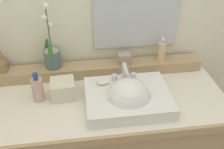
# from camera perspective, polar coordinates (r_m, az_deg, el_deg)

# --- Properties ---
(vanity_cabinet) EXTENTS (1.39, 0.62, 0.85)m
(vanity_cabinet) POSITION_cam_1_polar(r_m,az_deg,el_deg) (1.80, -1.82, -15.38)
(vanity_cabinet) COLOR tan
(vanity_cabinet) RESTS_ON ground
(back_ledge) EXTENTS (1.31, 0.12, 0.07)m
(back_ledge) POSITION_cam_1_polar(r_m,az_deg,el_deg) (1.68, -2.99, 1.16)
(back_ledge) COLOR tan
(back_ledge) RESTS_ON vanity_cabinet
(sink_basin) EXTENTS (0.45, 0.36, 0.28)m
(sink_basin) POSITION_cam_1_polar(r_m,az_deg,el_deg) (1.44, 3.46, -5.28)
(sink_basin) COLOR white
(sink_basin) RESTS_ON vanity_cabinet
(soap_bar) EXTENTS (0.07, 0.04, 0.02)m
(soap_bar) POSITION_cam_1_polar(r_m,az_deg,el_deg) (1.48, -2.00, -1.66)
(soap_bar) COLOR beige
(soap_bar) RESTS_ON sink_basin
(potted_plant) EXTENTS (0.10, 0.12, 0.40)m
(potted_plant) POSITION_cam_1_polar(r_m,az_deg,el_deg) (1.64, -12.70, 4.10)
(potted_plant) COLOR slate
(potted_plant) RESTS_ON back_ledge
(soap_dispenser) EXTENTS (0.05, 0.05, 0.16)m
(soap_dispenser) POSITION_cam_1_polar(r_m,az_deg,el_deg) (1.70, 10.57, 4.87)
(soap_dispenser) COLOR #DBB387
(soap_dispenser) RESTS_ON back_ledge
(reed_diffuser) EXTENTS (0.09, 0.09, 0.24)m
(reed_diffuser) POSITION_cam_1_polar(r_m,az_deg,el_deg) (1.72, -22.76, 1.80)
(reed_diffuser) COLOR olive
(reed_diffuser) RESTS_ON back_ledge
(trinket_box) EXTENTS (0.08, 0.06, 0.07)m
(trinket_box) POSITION_cam_1_polar(r_m,az_deg,el_deg) (1.65, 2.65, 3.40)
(trinket_box) COLOR tan
(trinket_box) RESTS_ON back_ledge
(lotion_bottle) EXTENTS (0.06, 0.07, 0.17)m
(lotion_bottle) POSITION_cam_1_polar(r_m,az_deg,el_deg) (1.50, -15.60, -3.00)
(lotion_bottle) COLOR #C9A19C
(lotion_bottle) RESTS_ON vanity_cabinet
(tissue_box) EXTENTS (0.14, 0.14, 0.10)m
(tissue_box) POSITION_cam_1_polar(r_m,az_deg,el_deg) (1.50, -10.44, -3.06)
(tissue_box) COLOR beige
(tissue_box) RESTS_ON vanity_cabinet
(mirror) EXTENTS (0.52, 0.02, 0.46)m
(mirror) POSITION_cam_1_polar(r_m,az_deg,el_deg) (1.62, 5.31, 13.46)
(mirror) COLOR silver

